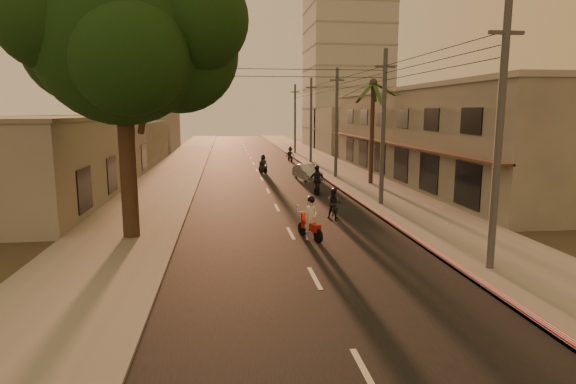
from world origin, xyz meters
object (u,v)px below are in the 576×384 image
palm_tree (373,89)px  scooter_mid_b (317,181)px  broadleaf_tree (131,38)px  scooter_mid_a (334,204)px  scooter_far_a (263,165)px  parked_car (307,172)px  scooter_red (311,220)px  scooter_far_b (290,155)px

palm_tree → scooter_mid_b: 8.73m
broadleaf_tree → palm_tree: bearing=43.5°
scooter_mid_a → scooter_far_a: scooter_far_a is taller
parked_car → broadleaf_tree: bearing=-132.2°
scooter_mid_b → scooter_far_a: (-2.71, 11.66, -0.11)m
scooter_red → palm_tree: bearing=43.6°
scooter_mid_a → parked_car: 14.26m
scooter_mid_b → parked_car: size_ratio=0.50×
broadleaf_tree → scooter_red: size_ratio=6.26×
palm_tree → scooter_far_b: size_ratio=4.81×
palm_tree → scooter_far_b: palm_tree is taller
scooter_mid_b → parked_car: (0.50, 6.82, -0.25)m
scooter_mid_b → parked_car: scooter_mid_b is taller
scooter_mid_a → scooter_red: bearing=-108.9°
scooter_mid_b → scooter_mid_a: bearing=-86.4°
parked_car → scooter_far_a: bearing=112.5°
scooter_far_a → parked_car: size_ratio=0.42×
scooter_red → broadleaf_tree: bearing=149.5°
scooter_mid_b → scooter_far_a: 11.98m
broadleaf_tree → scooter_mid_a: broadleaf_tree is taller
broadleaf_tree → scooter_far_b: 34.24m
scooter_red → scooter_mid_b: scooter_mid_b is taller
broadleaf_tree → parked_car: 21.36m
scooter_red → parked_car: (2.92, 18.27, -0.23)m
broadleaf_tree → scooter_mid_b: (9.76, 10.19, -7.60)m
scooter_far_b → scooter_mid_b: bearing=-100.0°
scooter_red → scooter_mid_a: (1.94, 4.04, -0.13)m
scooter_mid_b → scooter_far_b: 21.40m
scooter_mid_b → palm_tree: bearing=44.3°
broadleaf_tree → scooter_far_b: broadleaf_tree is taller
palm_tree → scooter_mid_a: bearing=-115.7°
broadleaf_tree → scooter_far_a: size_ratio=7.16×
palm_tree → scooter_far_a: palm_tree is taller
scooter_mid_b → scooter_red: bearing=-94.7°
scooter_far_a → scooter_far_b: bearing=48.8°
scooter_mid_b → scooter_far_a: scooter_mid_b is taller
scooter_mid_a → scooter_far_a: bearing=103.5°
palm_tree → scooter_far_b: bearing=102.1°
palm_tree → scooter_mid_a: palm_tree is taller
palm_tree → scooter_red: (-7.27, -15.11, -6.29)m
scooter_red → scooter_mid_b: 11.70m
scooter_far_b → parked_car: (-0.55, -14.55, -0.14)m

